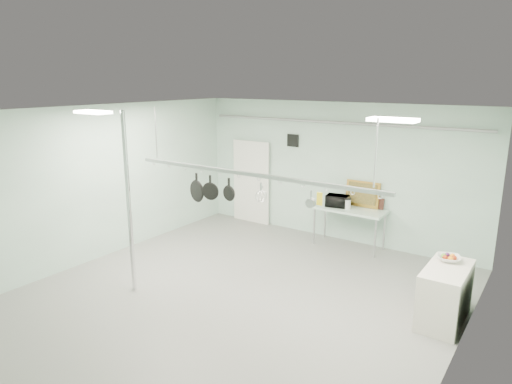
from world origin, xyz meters
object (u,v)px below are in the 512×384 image
Objects in this scene: chrome_pole at (129,204)px; skillet_mid at (210,187)px; fruit_bowl at (449,258)px; skillet_left at (197,187)px; side_cabinet at (445,295)px; microwave at (337,201)px; skillet_right at (229,189)px; prep_table at (349,212)px; pot_rack at (248,172)px; coffee_canister at (347,204)px.

skillet_mid is at bearing 39.74° from chrome_pole.
skillet_left is (-4.03, -1.38, 0.88)m from fruit_bowl.
chrome_pole reaches higher than side_cabinet.
chrome_pole is 6.60× the size of microwave.
fruit_bowl is at bearing 31.71° from skillet_right.
fruit_bowl is (2.50, -1.92, 0.11)m from prep_table.
fruit_bowl is 3.71m from skillet_right.
prep_table is 3.15m from fruit_bowl.
skillet_mid reaches higher than microwave.
side_cabinet is at bearing 132.87° from microwave.
fruit_bowl is at bearing 100.67° from side_cabinet.
pot_rack is 13.49× the size of fruit_bowl.
chrome_pole is at bearing -154.65° from pot_rack.
microwave is 0.24m from coffee_canister.
side_cabinet is 2.47× the size of microwave.
skillet_mid is (-0.93, -3.27, 0.84)m from microwave.
prep_table is at bearing 61.29° from chrome_pole.
skillet_right is at bearing -103.18° from coffee_canister.
prep_table is 3.77m from skillet_left.
microwave is at bearing 64.25° from chrome_pole.
skillet_mid is (1.08, 0.90, 0.27)m from chrome_pole.
coffee_canister reaches higher than fruit_bowl.
prep_table is at bearing 139.21° from side_cabinet.
skillet_left is at bearing -164.92° from side_cabinet.
pot_rack is 3.48m from microwave.
skillet_left reaches higher than side_cabinet.
chrome_pole is 5.37m from side_cabinet.
chrome_pole reaches higher than pot_rack.
skillet_right is (-0.76, -3.24, 0.88)m from coffee_canister.
coffee_canister is at bearing 83.82° from pot_rack.
chrome_pole is 2.67× the size of side_cabinet.
microwave is at bearing 61.64° from skillet_mid.
coffee_canister is 3.55m from skillet_mid.
fruit_bowl is 0.84× the size of skillet_mid.
microwave is at bearing 145.87° from fruit_bowl.
skillet_mid is 1.12× the size of skillet_right.
skillet_mid is (-1.17, -3.24, 0.86)m from coffee_canister.
pot_rack is 0.89m from skillet_mid.
pot_rack is 11.40× the size of skillet_mid.
fruit_bowl is 4.35m from skillet_left.
coffee_canister is at bearing 80.41° from skillet_left.
skillet_mid is at bearing -109.85° from coffee_canister.
side_cabinet is at bearing -39.40° from coffee_canister.
side_cabinet is 0.57m from fruit_bowl.
skillet_mid is at bearing -110.25° from prep_table.
coffee_canister is at bearing 140.60° from side_cabinet.
fruit_bowl is (2.90, 1.38, -1.29)m from pot_rack.
microwave is at bearing 84.20° from skillet_left.
skillet_left is (-1.25, -3.27, 0.78)m from microwave.
chrome_pole reaches higher than skillet_left.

